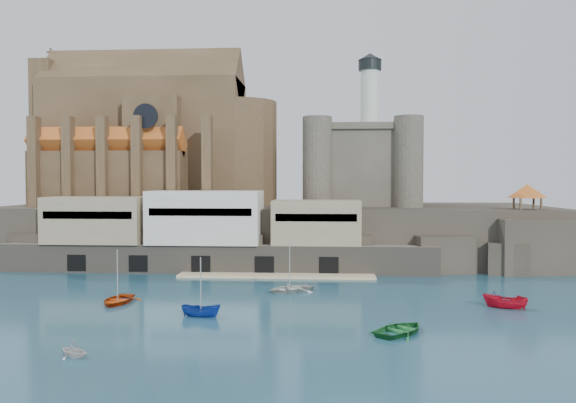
{
  "coord_description": "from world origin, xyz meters",
  "views": [
    {
      "loc": [
        9.33,
        -66.78,
        14.46
      ],
      "look_at": [
        2.87,
        32.0,
        11.0
      ],
      "focal_mm": 35.0,
      "sensor_mm": 36.0,
      "label": 1
    }
  ],
  "objects_px": {
    "pavilion": "(527,193)",
    "boat_2": "(201,316)",
    "church": "(154,143)",
    "boat_0": "(118,303)",
    "castle_keep": "(360,162)",
    "boat_1": "(74,356)"
  },
  "relations": [
    {
      "from": "pavilion",
      "to": "boat_2",
      "type": "distance_m",
      "value": 58.39
    },
    {
      "from": "church",
      "to": "boat_0",
      "type": "bearing_deg",
      "value": -78.6
    },
    {
      "from": "boat_0",
      "to": "boat_2",
      "type": "bearing_deg",
      "value": -25.4
    },
    {
      "from": "church",
      "to": "boat_0",
      "type": "height_order",
      "value": "church"
    },
    {
      "from": "church",
      "to": "castle_keep",
      "type": "relative_size",
      "value": 1.6
    },
    {
      "from": "castle_keep",
      "to": "boat_2",
      "type": "bearing_deg",
      "value": -112.29
    },
    {
      "from": "castle_keep",
      "to": "pavilion",
      "type": "relative_size",
      "value": 4.58
    },
    {
      "from": "boat_1",
      "to": "castle_keep",
      "type": "bearing_deg",
      "value": 5.74
    },
    {
      "from": "boat_0",
      "to": "boat_1",
      "type": "height_order",
      "value": "boat_0"
    },
    {
      "from": "castle_keep",
      "to": "pavilion",
      "type": "height_order",
      "value": "castle_keep"
    },
    {
      "from": "church",
      "to": "boat_2",
      "type": "xyz_separation_m",
      "value": [
        20.2,
        -49.58,
        -22.13
      ]
    },
    {
      "from": "pavilion",
      "to": "boat_2",
      "type": "bearing_deg",
      "value": -143.71
    },
    {
      "from": "pavilion",
      "to": "boat_0",
      "type": "bearing_deg",
      "value": -154.27
    },
    {
      "from": "castle_keep",
      "to": "boat_1",
      "type": "bearing_deg",
      "value": -113.57
    },
    {
      "from": "castle_keep",
      "to": "boat_2",
      "type": "distance_m",
      "value": 55.83
    },
    {
      "from": "church",
      "to": "boat_2",
      "type": "bearing_deg",
      "value": -67.83
    },
    {
      "from": "castle_keep",
      "to": "boat_0",
      "type": "distance_m",
      "value": 56.12
    },
    {
      "from": "castle_keep",
      "to": "boat_1",
      "type": "relative_size",
      "value": 9.47
    },
    {
      "from": "castle_keep",
      "to": "church",
      "type": "bearing_deg",
      "value": 178.89
    },
    {
      "from": "boat_1",
      "to": "boat_2",
      "type": "height_order",
      "value": "boat_2"
    },
    {
      "from": "castle_keep",
      "to": "pavilion",
      "type": "xyz_separation_m",
      "value": [
        25.92,
        -15.08,
        -5.59
      ]
    },
    {
      "from": "castle_keep",
      "to": "boat_1",
      "type": "xyz_separation_m",
      "value": [
        -27.52,
        -63.08,
        -18.31
      ]
    }
  ]
}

